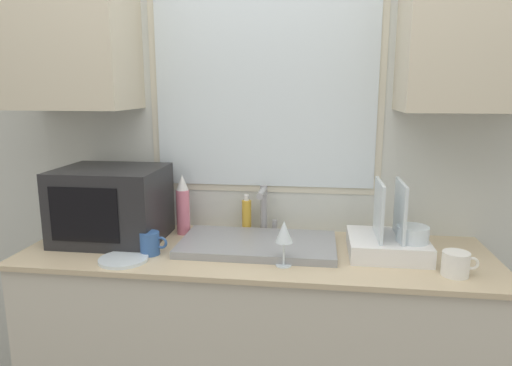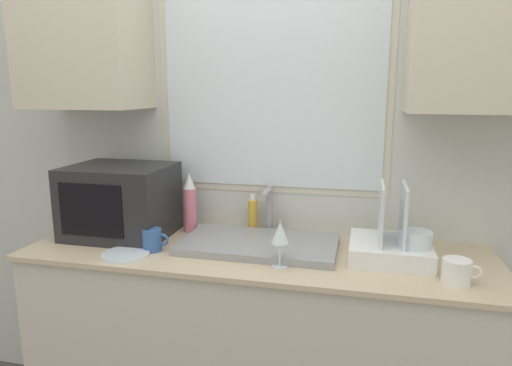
{
  "view_description": "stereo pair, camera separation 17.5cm",
  "coord_description": "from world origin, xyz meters",
  "px_view_note": "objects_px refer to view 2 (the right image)",
  "views": [
    {
      "loc": [
        0.24,
        -1.44,
        1.56
      ],
      "look_at": [
        0.01,
        0.26,
        1.2
      ],
      "focal_mm": 32.0,
      "sensor_mm": 36.0,
      "label": 1
    },
    {
      "loc": [
        0.41,
        -1.41,
        1.56
      ],
      "look_at": [
        0.01,
        0.26,
        1.2
      ],
      "focal_mm": 32.0,
      "sensor_mm": 36.0,
      "label": 2
    }
  ],
  "objects_px": {
    "microwave": "(121,201)",
    "wine_glass": "(280,234)",
    "mug_near_sink": "(153,240)",
    "spray_bottle": "(190,204)",
    "dish_rack": "(393,244)",
    "faucet": "(270,206)",
    "soap_bottle": "(253,215)"
  },
  "relations": [
    {
      "from": "microwave",
      "to": "wine_glass",
      "type": "distance_m",
      "value": 0.78
    },
    {
      "from": "mug_near_sink",
      "to": "wine_glass",
      "type": "xyz_separation_m",
      "value": [
        0.52,
        -0.05,
        0.08
      ]
    },
    {
      "from": "spray_bottle",
      "to": "mug_near_sink",
      "type": "bearing_deg",
      "value": -100.86
    },
    {
      "from": "mug_near_sink",
      "to": "wine_glass",
      "type": "height_order",
      "value": "wine_glass"
    },
    {
      "from": "dish_rack",
      "to": "mug_near_sink",
      "type": "distance_m",
      "value": 0.93
    },
    {
      "from": "spray_bottle",
      "to": "wine_glass",
      "type": "height_order",
      "value": "spray_bottle"
    },
    {
      "from": "spray_bottle",
      "to": "wine_glass",
      "type": "distance_m",
      "value": 0.57
    },
    {
      "from": "wine_glass",
      "to": "faucet",
      "type": "bearing_deg",
      "value": 107.54
    },
    {
      "from": "soap_bottle",
      "to": "mug_near_sink",
      "type": "xyz_separation_m",
      "value": [
        -0.33,
        -0.33,
        -0.03
      ]
    },
    {
      "from": "faucet",
      "to": "microwave",
      "type": "height_order",
      "value": "microwave"
    },
    {
      "from": "faucet",
      "to": "spray_bottle",
      "type": "relative_size",
      "value": 0.8
    },
    {
      "from": "mug_near_sink",
      "to": "soap_bottle",
      "type": "bearing_deg",
      "value": 45.49
    },
    {
      "from": "mug_near_sink",
      "to": "wine_glass",
      "type": "bearing_deg",
      "value": -5.21
    },
    {
      "from": "faucet",
      "to": "soap_bottle",
      "type": "distance_m",
      "value": 0.1
    },
    {
      "from": "dish_rack",
      "to": "wine_glass",
      "type": "height_order",
      "value": "dish_rack"
    },
    {
      "from": "soap_bottle",
      "to": "wine_glass",
      "type": "bearing_deg",
      "value": -62.77
    },
    {
      "from": "microwave",
      "to": "soap_bottle",
      "type": "xyz_separation_m",
      "value": [
        0.55,
        0.18,
        -0.08
      ]
    },
    {
      "from": "dish_rack",
      "to": "soap_bottle",
      "type": "height_order",
      "value": "dish_rack"
    },
    {
      "from": "dish_rack",
      "to": "mug_near_sink",
      "type": "bearing_deg",
      "value": -172.56
    },
    {
      "from": "faucet",
      "to": "spray_bottle",
      "type": "xyz_separation_m",
      "value": [
        -0.36,
        -0.04,
        0.0
      ]
    },
    {
      "from": "microwave",
      "to": "mug_near_sink",
      "type": "relative_size",
      "value": 3.96
    },
    {
      "from": "spray_bottle",
      "to": "soap_bottle",
      "type": "bearing_deg",
      "value": 12.42
    },
    {
      "from": "faucet",
      "to": "mug_near_sink",
      "type": "bearing_deg",
      "value": -142.49
    },
    {
      "from": "spray_bottle",
      "to": "mug_near_sink",
      "type": "distance_m",
      "value": 0.29
    },
    {
      "from": "dish_rack",
      "to": "spray_bottle",
      "type": "height_order",
      "value": "dish_rack"
    },
    {
      "from": "dish_rack",
      "to": "wine_glass",
      "type": "xyz_separation_m",
      "value": [
        -0.4,
        -0.17,
        0.06
      ]
    },
    {
      "from": "mug_near_sink",
      "to": "wine_glass",
      "type": "relative_size",
      "value": 0.64
    },
    {
      "from": "microwave",
      "to": "mug_near_sink",
      "type": "xyz_separation_m",
      "value": [
        0.22,
        -0.16,
        -0.11
      ]
    },
    {
      "from": "microwave",
      "to": "soap_bottle",
      "type": "bearing_deg",
      "value": 17.86
    },
    {
      "from": "spray_bottle",
      "to": "faucet",
      "type": "bearing_deg",
      "value": 6.64
    },
    {
      "from": "faucet",
      "to": "wine_glass",
      "type": "xyz_separation_m",
      "value": [
        0.11,
        -0.36,
        -0.0
      ]
    },
    {
      "from": "faucet",
      "to": "spray_bottle",
      "type": "height_order",
      "value": "spray_bottle"
    }
  ]
}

